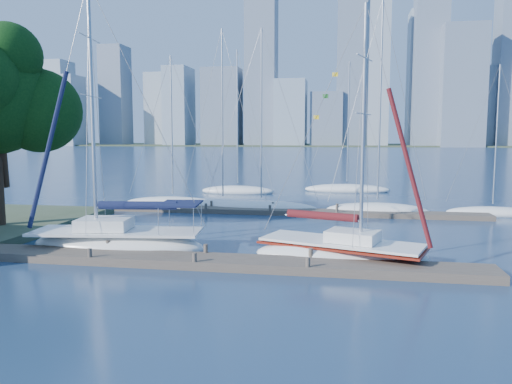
# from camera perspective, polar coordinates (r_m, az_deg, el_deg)

# --- Properties ---
(ground) EXTENTS (700.00, 700.00, 0.00)m
(ground) POSITION_cam_1_polar(r_m,az_deg,el_deg) (23.36, -6.36, -8.34)
(ground) COLOR #172B4A
(ground) RESTS_ON ground
(near_dock) EXTENTS (26.00, 2.00, 0.40)m
(near_dock) POSITION_cam_1_polar(r_m,az_deg,el_deg) (23.31, -6.37, -7.86)
(near_dock) COLOR #473D34
(near_dock) RESTS_ON ground
(far_dock) EXTENTS (30.00, 1.80, 0.36)m
(far_dock) POSITION_cam_1_polar(r_m,az_deg,el_deg) (38.36, 3.26, -2.25)
(far_dock) COLOR #473D34
(far_dock) RESTS_ON ground
(far_shore) EXTENTS (800.00, 100.00, 1.50)m
(far_shore) POSITION_cam_1_polar(r_m,az_deg,el_deg) (341.78, 8.94, 5.27)
(far_shore) COLOR #38472D
(far_shore) RESTS_ON ground
(sailboat_navy) EXTENTS (9.60, 4.18, 14.18)m
(sailboat_navy) POSITION_cam_1_polar(r_m,az_deg,el_deg) (26.87, -15.59, -4.32)
(sailboat_navy) COLOR white
(sailboat_navy) RESTS_ON ground
(sailboat_maroon) EXTENTS (8.61, 5.10, 12.40)m
(sailboat_maroon) POSITION_cam_1_polar(r_m,az_deg,el_deg) (24.21, 9.72, -5.52)
(sailboat_maroon) COLOR white
(sailboat_maroon) RESTS_ON ground
(bg_boat_0) EXTENTS (8.81, 3.64, 12.97)m
(bg_boat_0) POSITION_cam_1_polar(r_m,az_deg,el_deg) (43.19, -9.45, -1.24)
(bg_boat_0) COLOR white
(bg_boat_0) RESTS_ON ground
(bg_boat_1) EXTENTS (8.45, 4.92, 14.81)m
(bg_boat_1) POSITION_cam_1_polar(r_m,az_deg,el_deg) (41.25, -3.79, -1.51)
(bg_boat_1) COLOR white
(bg_boat_1) RESTS_ON ground
(bg_boat_2) EXTENTS (9.09, 2.58, 14.64)m
(bg_boat_2) POSITION_cam_1_polar(r_m,az_deg,el_deg) (39.98, 0.61, -1.75)
(bg_boat_2) COLOR white
(bg_boat_2) RESTS_ON ground
(bg_boat_3) EXTENTS (8.25, 4.81, 16.43)m
(bg_boat_3) POSITION_cam_1_polar(r_m,az_deg,el_deg) (39.52, 13.70, -1.96)
(bg_boat_3) COLOR white
(bg_boat_3) RESTS_ON ground
(bg_boat_5) EXTENTS (6.98, 4.22, 11.47)m
(bg_boat_5) POSITION_cam_1_polar(r_m,az_deg,el_deg) (41.61, 25.40, -2.11)
(bg_boat_5) COLOR white
(bg_boat_5) RESTS_ON ground
(bg_boat_6) EXTENTS (8.05, 4.19, 15.11)m
(bg_boat_6) POSITION_cam_1_polar(r_m,az_deg,el_deg) (52.36, -2.11, 0.18)
(bg_boat_6) COLOR white
(bg_boat_6) RESTS_ON ground
(bg_boat_7) EXTENTS (9.39, 4.35, 14.19)m
(bg_boat_7) POSITION_cam_1_polar(r_m,az_deg,el_deg) (54.67, 10.35, 0.33)
(bg_boat_7) COLOR white
(bg_boat_7) RESTS_ON ground
(skyline) EXTENTS (503.66, 51.31, 117.21)m
(skyline) POSITION_cam_1_polar(r_m,az_deg,el_deg) (314.34, 13.39, 11.70)
(skyline) COLOR #8398A9
(skyline) RESTS_ON ground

